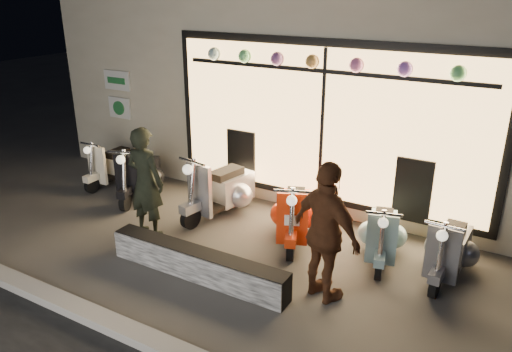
% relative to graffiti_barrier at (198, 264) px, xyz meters
% --- Properties ---
extents(ground, '(40.00, 40.00, 0.00)m').
position_rel_graffiti_barrier_xyz_m(ground, '(-0.19, 0.65, -0.20)').
color(ground, '#383533').
rests_on(ground, ground).
extents(kerb, '(40.00, 0.25, 0.12)m').
position_rel_graffiti_barrier_xyz_m(kerb, '(-0.19, -1.35, -0.14)').
color(kerb, slate).
rests_on(kerb, ground).
extents(shop_building, '(10.20, 6.23, 4.20)m').
position_rel_graffiti_barrier_xyz_m(shop_building, '(-0.19, 5.63, 1.90)').
color(shop_building, beige).
rests_on(shop_building, ground).
extents(graffiti_barrier, '(2.63, 0.28, 0.40)m').
position_rel_graffiti_barrier_xyz_m(graffiti_barrier, '(0.00, 0.00, 0.00)').
color(graffiti_barrier, black).
rests_on(graffiti_barrier, ground).
extents(scooter_silver, '(0.65, 1.52, 1.08)m').
position_rel_graffiti_barrier_xyz_m(scooter_silver, '(-0.80, 1.86, 0.23)').
color(scooter_silver, black).
rests_on(scooter_silver, ground).
extents(scooter_red, '(0.78, 1.37, 0.99)m').
position_rel_graffiti_barrier_xyz_m(scooter_red, '(0.59, 1.67, 0.20)').
color(scooter_red, black).
rests_on(scooter_red, ground).
extents(scooter_black, '(0.76, 1.38, 1.00)m').
position_rel_graffiti_barrier_xyz_m(scooter_black, '(-2.56, 1.74, 0.20)').
color(scooter_black, black).
rests_on(scooter_black, ground).
extents(scooter_cream, '(0.40, 1.25, 0.90)m').
position_rel_graffiti_barrier_xyz_m(scooter_cream, '(-3.40, 1.98, 0.16)').
color(scooter_cream, black).
rests_on(scooter_cream, ground).
extents(scooter_blue, '(0.60, 1.25, 0.89)m').
position_rel_graffiti_barrier_xyz_m(scooter_blue, '(1.92, 1.78, 0.16)').
color(scooter_blue, black).
rests_on(scooter_blue, ground).
extents(scooter_grey, '(0.44, 1.29, 0.92)m').
position_rel_graffiti_barrier_xyz_m(scooter_grey, '(2.83, 1.77, 0.17)').
color(scooter_grey, black).
rests_on(scooter_grey, ground).
extents(man, '(0.63, 0.42, 1.71)m').
position_rel_graffiti_barrier_xyz_m(man, '(-1.39, 0.63, 0.66)').
color(man, black).
rests_on(man, ground).
extents(woman, '(1.12, 0.82, 1.77)m').
position_rel_graffiti_barrier_xyz_m(woman, '(1.61, 0.41, 0.69)').
color(woman, '#57301B').
rests_on(woman, ground).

